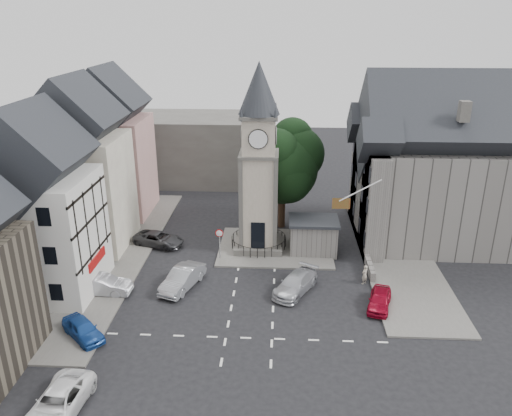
# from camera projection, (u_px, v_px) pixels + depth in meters

# --- Properties ---
(ground) EXTENTS (120.00, 120.00, 0.00)m
(ground) POSITION_uv_depth(u_px,v_px,m) (254.00, 294.00, 37.48)
(ground) COLOR black
(ground) RESTS_ON ground
(pavement_west) EXTENTS (6.00, 30.00, 0.14)m
(pavement_west) POSITION_uv_depth(u_px,v_px,m) (115.00, 254.00, 43.65)
(pavement_west) COLOR #595651
(pavement_west) RESTS_ON ground
(pavement_east) EXTENTS (6.00, 26.00, 0.14)m
(pavement_east) POSITION_uv_depth(u_px,v_px,m) (393.00, 250.00, 44.31)
(pavement_east) COLOR #595651
(pavement_east) RESTS_ON ground
(central_island) EXTENTS (10.00, 8.00, 0.16)m
(central_island) POSITION_uv_depth(u_px,v_px,m) (275.00, 247.00, 44.82)
(central_island) COLOR #595651
(central_island) RESTS_ON ground
(road_markings) EXTENTS (20.00, 8.00, 0.01)m
(road_markings) POSITION_uv_depth(u_px,v_px,m) (249.00, 338.00, 32.35)
(road_markings) COLOR silver
(road_markings) RESTS_ON ground
(clock_tower) EXTENTS (4.86, 4.86, 16.25)m
(clock_tower) POSITION_uv_depth(u_px,v_px,m) (259.00, 161.00, 41.98)
(clock_tower) COLOR #4C4944
(clock_tower) RESTS_ON ground
(stone_shelter) EXTENTS (4.30, 3.30, 3.08)m
(stone_shelter) POSITION_uv_depth(u_px,v_px,m) (313.00, 235.00, 43.66)
(stone_shelter) COLOR slate
(stone_shelter) RESTS_ON ground
(town_tree) EXTENTS (7.20, 7.20, 10.80)m
(town_tree) POSITION_uv_depth(u_px,v_px,m) (283.00, 158.00, 46.96)
(town_tree) COLOR black
(town_tree) RESTS_ON ground
(warning_sign_post) EXTENTS (0.70, 0.19, 2.85)m
(warning_sign_post) POSITION_uv_depth(u_px,v_px,m) (219.00, 238.00, 41.96)
(warning_sign_post) COLOR black
(warning_sign_post) RESTS_ON ground
(terrace_pink) EXTENTS (8.10, 7.60, 12.80)m
(terrace_pink) POSITION_uv_depth(u_px,v_px,m) (111.00, 152.00, 50.76)
(terrace_pink) COLOR tan
(terrace_pink) RESTS_ON ground
(terrace_cream) EXTENTS (8.10, 7.60, 12.80)m
(terrace_cream) POSITION_uv_depth(u_px,v_px,m) (81.00, 175.00, 43.31)
(terrace_cream) COLOR beige
(terrace_cream) RESTS_ON ground
(terrace_tudor) EXTENTS (8.10, 7.60, 12.00)m
(terrace_tudor) POSITION_uv_depth(u_px,v_px,m) (40.00, 214.00, 36.01)
(terrace_tudor) COLOR silver
(terrace_tudor) RESTS_ON ground
(backdrop_west) EXTENTS (20.00, 10.00, 8.00)m
(backdrop_west) POSITION_uv_depth(u_px,v_px,m) (171.00, 148.00, 62.69)
(backdrop_west) COLOR #4C4944
(backdrop_west) RESTS_ON ground
(east_building) EXTENTS (14.40, 11.40, 12.60)m
(east_building) POSITION_uv_depth(u_px,v_px,m) (434.00, 174.00, 44.68)
(east_building) COLOR slate
(east_building) RESTS_ON ground
(east_boundary_wall) EXTENTS (0.40, 16.00, 0.90)m
(east_boundary_wall) POSITION_uv_depth(u_px,v_px,m) (359.00, 236.00, 46.17)
(east_boundary_wall) COLOR slate
(east_boundary_wall) RESTS_ON ground
(flagpole) EXTENTS (3.68, 0.10, 2.74)m
(flagpole) POSITION_uv_depth(u_px,v_px,m) (360.00, 190.00, 38.27)
(flagpole) COLOR white
(flagpole) RESTS_ON ground
(car_west_blue) EXTENTS (3.77, 3.66, 1.28)m
(car_west_blue) POSITION_uv_depth(u_px,v_px,m) (83.00, 329.00, 32.19)
(car_west_blue) COLOR #1B4594
(car_west_blue) RESTS_ON ground
(car_west_silver) EXTENTS (4.49, 1.67, 1.47)m
(car_west_silver) POSITION_uv_depth(u_px,v_px,m) (102.00, 285.00, 37.30)
(car_west_silver) COLOR #93959B
(car_west_silver) RESTS_ON ground
(car_west_grey) EXTENTS (5.03, 3.44, 1.28)m
(car_west_grey) POSITION_uv_depth(u_px,v_px,m) (158.00, 239.00, 45.14)
(car_west_grey) COLOR #333336
(car_west_grey) RESTS_ON ground
(car_island_silver) EXTENTS (3.13, 5.02, 1.56)m
(car_island_silver) POSITION_uv_depth(u_px,v_px,m) (182.00, 278.00, 38.11)
(car_island_silver) COLOR #A0A3A9
(car_island_silver) RESTS_ON ground
(car_island_east) EXTENTS (4.01, 5.12, 1.39)m
(car_island_east) POSITION_uv_depth(u_px,v_px,m) (295.00, 284.00, 37.54)
(car_island_east) COLOR #AFB1B8
(car_island_east) RESTS_ON ground
(car_east_red) EXTENTS (2.44, 3.95, 1.25)m
(car_east_red) POSITION_uv_depth(u_px,v_px,m) (380.00, 300.00, 35.55)
(car_east_red) COLOR maroon
(car_east_red) RESTS_ON ground
(van_sw_white) EXTENTS (2.71, 5.15, 1.38)m
(van_sw_white) POSITION_uv_depth(u_px,v_px,m) (58.00, 403.00, 25.97)
(van_sw_white) COLOR white
(van_sw_white) RESTS_ON ground
(pedestrian) EXTENTS (0.69, 0.67, 1.59)m
(pedestrian) POSITION_uv_depth(u_px,v_px,m) (365.00, 275.00, 38.63)
(pedestrian) COLOR #AFA591
(pedestrian) RESTS_ON ground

